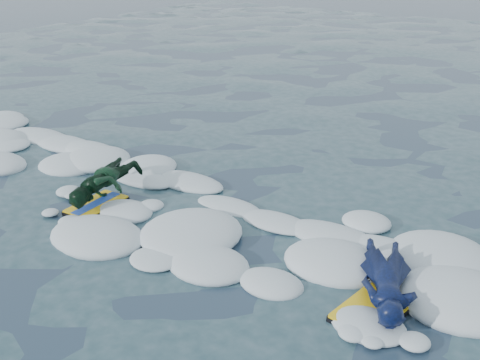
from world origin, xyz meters
name	(u,v)px	position (x,y,z in m)	size (l,w,h in m)	color
ground	(158,246)	(0.00, 0.00, 0.00)	(120.00, 120.00, 0.00)	#1C2E45
foam_band	(210,214)	(0.00, 1.03, 0.00)	(12.00, 3.10, 0.30)	white
prone_woman_unit	(386,284)	(2.66, 0.45, 0.20)	(1.12, 1.57, 0.38)	black
prone_child_unit	(105,186)	(-1.39, 0.51, 0.25)	(0.79, 1.33, 0.49)	black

